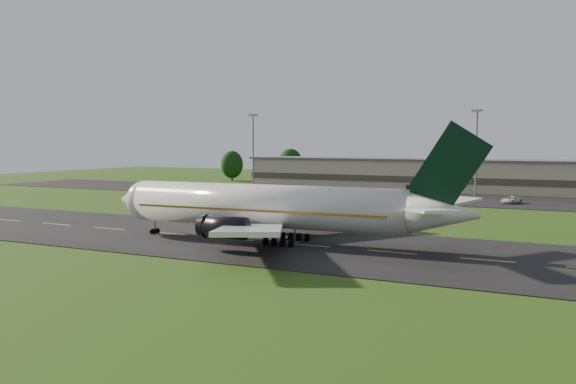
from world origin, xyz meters
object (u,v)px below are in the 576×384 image
at_px(service_vehicle_a, 296,191).
at_px(service_vehicle_b, 371,194).
at_px(light_mast_west, 253,142).
at_px(terminal, 494,177).
at_px(light_mast_centre, 476,143).
at_px(service_vehicle_c, 511,200).
at_px(airliner, 272,207).

relative_size(service_vehicle_a, service_vehicle_b, 1.00).
relative_size(light_mast_west, service_vehicle_a, 5.73).
relative_size(terminal, light_mast_centre, 7.13).
height_order(terminal, light_mast_centre, light_mast_centre).
relative_size(light_mast_centre, service_vehicle_c, 3.85).
bearing_deg(terminal, airliner, -96.91).
distance_m(light_mast_centre, service_vehicle_c, 19.71).
bearing_deg(service_vehicle_c, light_mast_west, -168.12).
xyz_separation_m(service_vehicle_a, service_vehicle_b, (19.20, 1.28, -0.02)).
xyz_separation_m(airliner, service_vehicle_c, (20.04, 67.66, -3.83)).
distance_m(light_mast_centre, service_vehicle_b, 27.02).
bearing_deg(service_vehicle_b, light_mast_west, 49.57).
bearing_deg(service_vehicle_a, light_mast_west, 143.86).
relative_size(light_mast_west, light_mast_centre, 1.00).
relative_size(service_vehicle_b, service_vehicle_c, 0.67).
distance_m(light_mast_west, service_vehicle_c, 71.86).
bearing_deg(light_mast_centre, terminal, 85.05).
distance_m(airliner, light_mast_centre, 81.01).
height_order(terminal, light_mast_west, light_mast_west).
relative_size(airliner, service_vehicle_b, 14.45).
relative_size(service_vehicle_a, service_vehicle_c, 0.67).
xyz_separation_m(light_mast_centre, service_vehicle_a, (-41.27, -11.17, -12.03)).
relative_size(light_mast_west, service_vehicle_c, 3.85).
relative_size(terminal, service_vehicle_c, 27.46).
bearing_deg(airliner, service_vehicle_b, 96.40).
distance_m(service_vehicle_a, service_vehicle_c, 51.07).
bearing_deg(airliner, service_vehicle_a, 111.09).
xyz_separation_m(terminal, light_mast_west, (-61.40, -16.18, 8.75)).
relative_size(light_mast_centre, service_vehicle_a, 5.73).
bearing_deg(terminal, service_vehicle_b, -131.99).
xyz_separation_m(light_mast_west, light_mast_centre, (60.00, 0.00, 0.00)).
height_order(service_vehicle_b, service_vehicle_c, service_vehicle_c).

